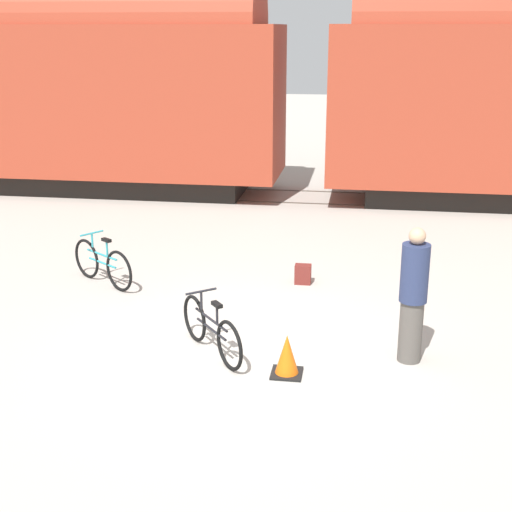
{
  "coord_description": "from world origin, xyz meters",
  "views": [
    {
      "loc": [
        1.56,
        -8.96,
        4.26
      ],
      "look_at": [
        0.07,
        0.78,
        1.1
      ],
      "focal_mm": 50.0,
      "sensor_mm": 36.0,
      "label": 1
    }
  ],
  "objects_px": {
    "bicycle_black": "(211,330)",
    "bicycle_teal": "(102,263)",
    "freight_train": "(305,80)",
    "traffic_cone": "(287,356)",
    "person_in_navy": "(413,296)",
    "backpack": "(303,274)"
  },
  "relations": [
    {
      "from": "bicycle_teal",
      "to": "backpack",
      "type": "height_order",
      "value": "bicycle_teal"
    },
    {
      "from": "freight_train",
      "to": "traffic_cone",
      "type": "height_order",
      "value": "freight_train"
    },
    {
      "from": "freight_train",
      "to": "traffic_cone",
      "type": "distance_m",
      "value": 10.52
    },
    {
      "from": "freight_train",
      "to": "person_in_navy",
      "type": "distance_m",
      "value": 9.96
    },
    {
      "from": "freight_train",
      "to": "person_in_navy",
      "type": "xyz_separation_m",
      "value": [
        2.27,
        -9.47,
        -2.1
      ]
    },
    {
      "from": "person_in_navy",
      "to": "bicycle_black",
      "type": "bearing_deg",
      "value": 154.13
    },
    {
      "from": "person_in_navy",
      "to": "traffic_cone",
      "type": "relative_size",
      "value": 3.36
    },
    {
      "from": "bicycle_teal",
      "to": "freight_train",
      "type": "bearing_deg",
      "value": 68.52
    },
    {
      "from": "person_in_navy",
      "to": "backpack",
      "type": "height_order",
      "value": "person_in_navy"
    },
    {
      "from": "freight_train",
      "to": "traffic_cone",
      "type": "xyz_separation_m",
      "value": [
        0.7,
        -10.12,
        -2.77
      ]
    },
    {
      "from": "person_in_navy",
      "to": "traffic_cone",
      "type": "distance_m",
      "value": 1.84
    },
    {
      "from": "bicycle_teal",
      "to": "traffic_cone",
      "type": "relative_size",
      "value": 2.55
    },
    {
      "from": "bicycle_black",
      "to": "bicycle_teal",
      "type": "height_order",
      "value": "bicycle_teal"
    },
    {
      "from": "person_in_navy",
      "to": "bicycle_teal",
      "type": "bearing_deg",
      "value": 125.86
    },
    {
      "from": "backpack",
      "to": "traffic_cone",
      "type": "xyz_separation_m",
      "value": [
        0.1,
        -3.46,
        0.08
      ]
    },
    {
      "from": "bicycle_teal",
      "to": "backpack",
      "type": "xyz_separation_m",
      "value": [
        3.43,
        0.55,
        -0.21
      ]
    },
    {
      "from": "bicycle_black",
      "to": "person_in_navy",
      "type": "distance_m",
      "value": 2.73
    },
    {
      "from": "freight_train",
      "to": "person_in_navy",
      "type": "height_order",
      "value": "freight_train"
    },
    {
      "from": "person_in_navy",
      "to": "traffic_cone",
      "type": "height_order",
      "value": "person_in_navy"
    },
    {
      "from": "traffic_cone",
      "to": "freight_train",
      "type": "bearing_deg",
      "value": 93.93
    },
    {
      "from": "person_in_navy",
      "to": "backpack",
      "type": "xyz_separation_m",
      "value": [
        -1.68,
        2.8,
        -0.76
      ]
    },
    {
      "from": "traffic_cone",
      "to": "bicycle_black",
      "type": "bearing_deg",
      "value": 157.61
    }
  ]
}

